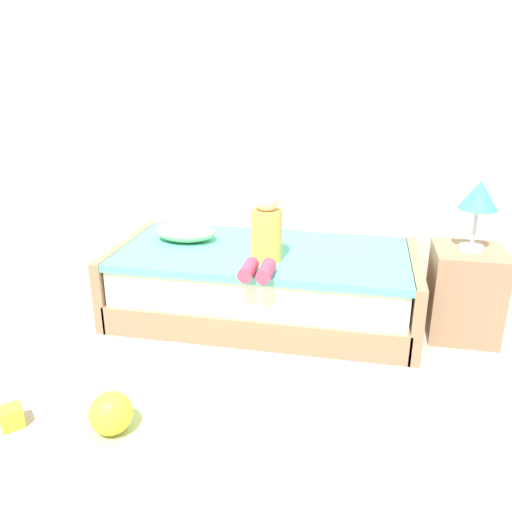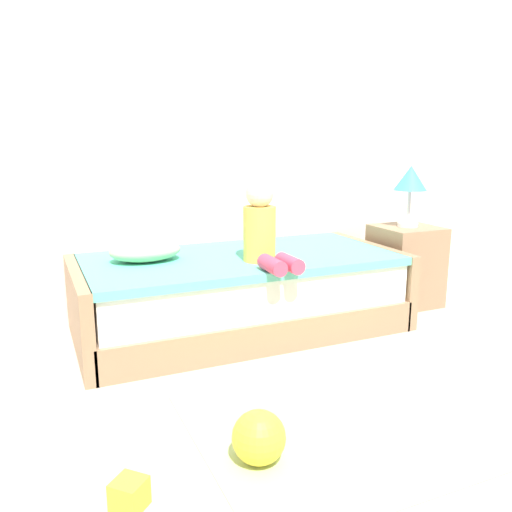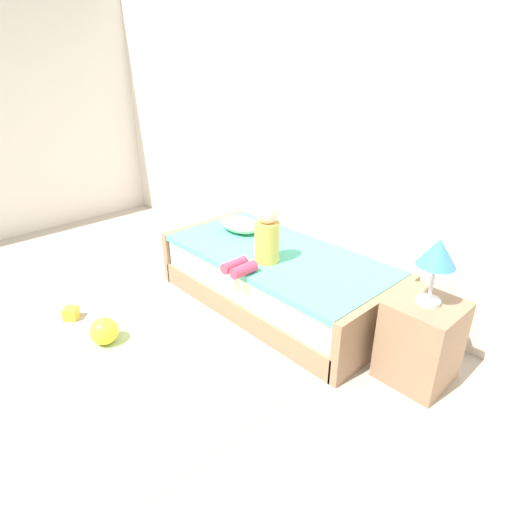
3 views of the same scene
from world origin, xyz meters
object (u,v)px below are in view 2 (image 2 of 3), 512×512
bed (241,293)px  nightstand (405,265)px  child_figure (263,230)px  pillow (145,251)px  table_lamp (411,181)px  toy_ball (259,437)px  toy_block (129,494)px

bed → nightstand: nightstand is taller
nightstand → child_figure: child_figure is taller
child_figure → pillow: size_ratio=1.16×
nightstand → child_figure: (-1.30, -0.23, 0.40)m
table_lamp → toy_ball: bearing=-142.7°
child_figure → toy_block: child_figure is taller
bed → table_lamp: table_lamp is taller
nightstand → toy_ball: 2.32m
nightstand → pillow: size_ratio=1.36×
toy_ball → toy_block: size_ratio=2.01×
child_figure → toy_ball: (-0.55, -1.17, -0.60)m
toy_block → child_figure: bearing=49.3°
pillow → toy_ball: size_ratio=2.05×
bed → table_lamp: size_ratio=4.69×
pillow → toy_ball: bearing=-86.0°
bed → toy_block: 1.78m
nightstand → toy_ball: size_ratio=2.80×
toy_ball → toy_block: (-0.51, -0.06, -0.05)m
table_lamp → toy_block: 2.91m
table_lamp → toy_block: table_lamp is taller
bed → toy_ball: size_ratio=9.84×
toy_block → table_lamp: bearing=31.9°
child_figure → table_lamp: bearing=10.2°
bed → child_figure: 0.52m
nightstand → bed: bearing=-179.8°
toy_block → nightstand: bearing=31.9°
child_figure → pillow: 0.74m
table_lamp → child_figure: bearing=-169.8°
nightstand → toy_block: (-2.36, -1.47, -0.25)m
table_lamp → toy_ball: (-1.84, -1.40, -0.83)m
table_lamp → toy_block: (-2.36, -1.47, -0.88)m
nightstand → pillow: pillow is taller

